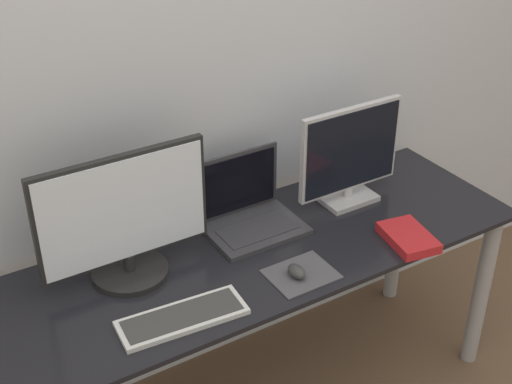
% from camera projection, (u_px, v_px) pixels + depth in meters
% --- Properties ---
extents(wall_back, '(7.00, 0.05, 2.50)m').
position_uv_depth(wall_back, '(201.00, 70.00, 2.42)').
color(wall_back, silver).
rests_on(wall_back, ground_plane).
extents(desk, '(1.89, 0.62, 0.73)m').
position_uv_depth(desk, '(258.00, 282.00, 2.48)').
color(desk, black).
rests_on(desk, ground_plane).
extents(monitor_left, '(0.56, 0.25, 0.43)m').
position_uv_depth(monitor_left, '(124.00, 220.00, 2.19)').
color(monitor_left, black).
rests_on(monitor_left, desk).
extents(monitor_right, '(0.43, 0.14, 0.38)m').
position_uv_depth(monitor_right, '(350.00, 156.00, 2.60)').
color(monitor_right, '#B2B2B7').
rests_on(monitor_right, desk).
extents(laptop, '(0.33, 0.25, 0.26)m').
position_uv_depth(laptop, '(248.00, 210.00, 2.51)').
color(laptop, '#333338').
rests_on(laptop, desk).
extents(keyboard, '(0.39, 0.17, 0.02)m').
position_uv_depth(keyboard, '(182.00, 317.00, 2.10)').
color(keyboard, silver).
rests_on(keyboard, desk).
extents(mousepad, '(0.21, 0.17, 0.00)m').
position_uv_depth(mousepad, '(301.00, 274.00, 2.29)').
color(mousepad, '#47474C').
rests_on(mousepad, desk).
extents(mouse, '(0.05, 0.08, 0.04)m').
position_uv_depth(mouse, '(297.00, 271.00, 2.27)').
color(mouse, '#333333').
rests_on(mouse, mousepad).
extents(book, '(0.18, 0.23, 0.03)m').
position_uv_depth(book, '(408.00, 237.00, 2.44)').
color(book, red).
rests_on(book, desk).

